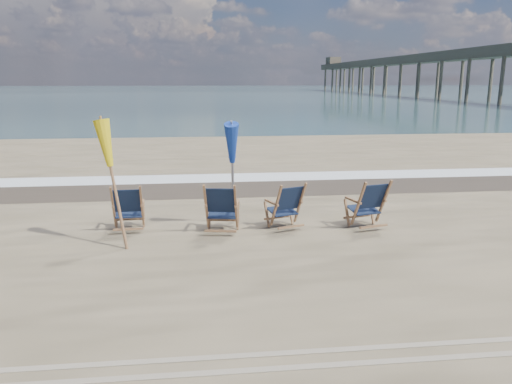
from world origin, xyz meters
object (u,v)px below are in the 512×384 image
(beach_chair_0, at_px, (142,208))
(umbrella_blue, at_px, (232,142))
(beach_chair_2, at_px, (300,205))
(fishing_pier, at_px, (434,69))
(beach_chair_3, at_px, (384,203))
(umbrella_yellow, at_px, (113,149))
(beach_chair_1, at_px, (236,209))

(beach_chair_0, height_order, umbrella_blue, umbrella_blue)
(beach_chair_2, bearing_deg, umbrella_blue, -33.41)
(beach_chair_2, xyz_separation_m, fishing_pier, (37.02, 71.38, 4.14))
(beach_chair_3, height_order, umbrella_yellow, umbrella_yellow)
(beach_chair_1, xyz_separation_m, beach_chair_3, (3.09, 0.09, 0.01))
(beach_chair_3, distance_m, umbrella_blue, 3.39)
(beach_chair_1, bearing_deg, beach_chair_0, -2.25)
(beach_chair_0, distance_m, beach_chair_3, 4.98)
(umbrella_blue, bearing_deg, beach_chair_2, -13.80)
(beach_chair_3, bearing_deg, beach_chair_2, -20.69)
(beach_chair_0, height_order, umbrella_yellow, umbrella_yellow)
(umbrella_blue, bearing_deg, beach_chair_0, -173.29)
(beach_chair_2, xyz_separation_m, umbrella_blue, (-1.38, 0.34, 1.28))
(beach_chair_0, xyz_separation_m, beach_chair_2, (3.25, -0.12, 0.00))
(beach_chair_0, relative_size, umbrella_yellow, 0.42)
(beach_chair_1, xyz_separation_m, umbrella_blue, (-0.02, 0.63, 1.25))
(beach_chair_2, bearing_deg, beach_chair_0, -21.72)
(fishing_pier, bearing_deg, beach_chair_0, -119.47)
(fishing_pier, bearing_deg, umbrella_blue, -118.40)
(umbrella_blue, bearing_deg, beach_chair_1, -88.37)
(beach_chair_3, relative_size, umbrella_blue, 0.46)
(umbrella_yellow, relative_size, umbrella_blue, 1.02)
(beach_chair_1, xyz_separation_m, fishing_pier, (38.39, 71.67, 4.12))
(beach_chair_0, bearing_deg, fishing_pier, -121.80)
(beach_chair_3, bearing_deg, fishing_pier, -130.23)
(beach_chair_0, relative_size, umbrella_blue, 0.43)
(beach_chair_3, distance_m, umbrella_yellow, 5.51)
(beach_chair_0, relative_size, beach_chair_3, 0.93)
(beach_chair_2, height_order, umbrella_blue, umbrella_blue)
(beach_chair_1, bearing_deg, umbrella_yellow, 22.39)
(umbrella_blue, bearing_deg, fishing_pier, 61.60)
(fishing_pier, bearing_deg, umbrella_yellow, -119.38)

